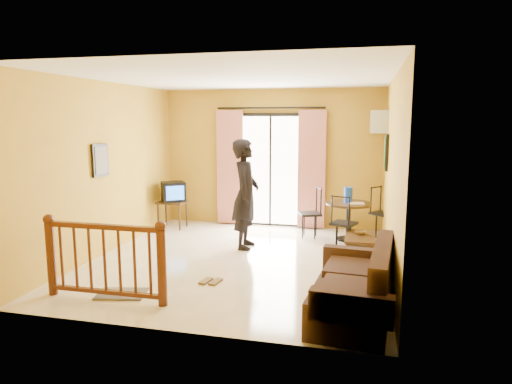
% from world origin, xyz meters
% --- Properties ---
extents(ground, '(5.00, 5.00, 0.00)m').
position_xyz_m(ground, '(0.00, 0.00, 0.00)').
color(ground, beige).
rests_on(ground, ground).
extents(room_shell, '(5.00, 5.00, 5.00)m').
position_xyz_m(room_shell, '(0.00, 0.00, 1.70)').
color(room_shell, white).
rests_on(room_shell, ground).
extents(balcony_door, '(2.25, 0.14, 2.46)m').
position_xyz_m(balcony_door, '(0.00, 2.43, 1.19)').
color(balcony_door, black).
rests_on(balcony_door, ground).
extents(tv_table, '(0.55, 0.46, 0.55)m').
position_xyz_m(tv_table, '(-1.90, 1.80, 0.47)').
color(tv_table, black).
rests_on(tv_table, ground).
extents(television, '(0.59, 0.58, 0.40)m').
position_xyz_m(television, '(-1.87, 1.80, 0.75)').
color(television, black).
rests_on(television, tv_table).
extents(picture_left, '(0.05, 0.42, 0.52)m').
position_xyz_m(picture_left, '(-2.22, -0.20, 1.55)').
color(picture_left, black).
rests_on(picture_left, room_shell).
extents(dining_table, '(0.83, 0.83, 0.70)m').
position_xyz_m(dining_table, '(1.62, 1.67, 0.55)').
color(dining_table, black).
rests_on(dining_table, ground).
extents(water_jug, '(0.15, 0.15, 0.29)m').
position_xyz_m(water_jug, '(1.60, 1.65, 0.84)').
color(water_jug, blue).
rests_on(water_jug, dining_table).
extents(serving_tray, '(0.30, 0.22, 0.02)m').
position_xyz_m(serving_tray, '(1.75, 1.57, 0.71)').
color(serving_tray, silver).
rests_on(serving_tray, dining_table).
extents(dining_chairs, '(1.87, 1.54, 0.95)m').
position_xyz_m(dining_chairs, '(1.57, 1.57, 0.00)').
color(dining_chairs, black).
rests_on(dining_chairs, ground).
extents(air_conditioner, '(0.31, 0.60, 0.40)m').
position_xyz_m(air_conditioner, '(2.09, 1.95, 2.15)').
color(air_conditioner, silver).
rests_on(air_conditioner, room_shell).
extents(botanical_print, '(0.05, 0.50, 0.60)m').
position_xyz_m(botanical_print, '(2.22, 1.30, 1.65)').
color(botanical_print, black).
rests_on(botanical_print, room_shell).
extents(coffee_table, '(0.46, 0.83, 0.37)m').
position_xyz_m(coffee_table, '(1.85, 0.55, 0.25)').
color(coffee_table, black).
rests_on(coffee_table, ground).
extents(bowl, '(0.21, 0.21, 0.06)m').
position_xyz_m(bowl, '(1.85, 0.65, 0.40)').
color(bowl, brown).
rests_on(bowl, coffee_table).
extents(sofa, '(0.94, 1.79, 0.82)m').
position_xyz_m(sofa, '(1.85, -1.66, 0.31)').
color(sofa, '#321D13').
rests_on(sofa, ground).
extents(standing_person, '(0.49, 0.71, 1.87)m').
position_xyz_m(standing_person, '(-0.08, 0.75, 0.93)').
color(standing_person, black).
rests_on(standing_person, ground).
extents(stair_balustrade, '(1.63, 0.13, 1.04)m').
position_xyz_m(stair_balustrade, '(-1.15, -1.90, 0.56)').
color(stair_balustrade, '#471E0F').
rests_on(stair_balustrade, ground).
extents(doormat, '(0.67, 0.52, 0.02)m').
position_xyz_m(doormat, '(-1.06, -1.71, 0.01)').
color(doormat, '#5C554A').
rests_on(doormat, ground).
extents(sandals, '(0.28, 0.26, 0.03)m').
position_xyz_m(sandals, '(-0.10, -1.04, 0.01)').
color(sandals, brown).
rests_on(sandals, ground).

